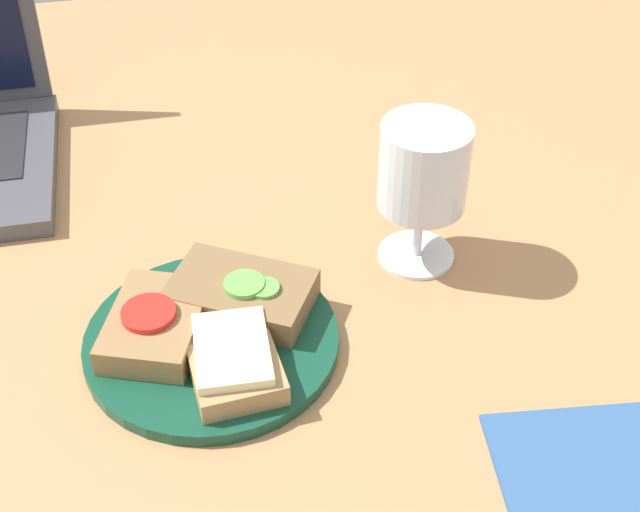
{
  "coord_description": "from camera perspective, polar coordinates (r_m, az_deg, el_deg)",
  "views": [
    {
      "loc": [
        -8.56,
        -58.97,
        57.36
      ],
      "look_at": [
        3.56,
        -0.74,
        8.0
      ],
      "focal_mm": 50.0,
      "sensor_mm": 36.0,
      "label": 1
    }
  ],
  "objects": [
    {
      "name": "wooden_table",
      "position": [
        0.82,
        -2.56,
        -3.51
      ],
      "size": [
        140.0,
        140.0,
        3.0
      ],
      "primitive_type": "cube",
      "color": "#B27F51",
      "rests_on": "ground"
    },
    {
      "name": "plate",
      "position": [
        0.76,
        -6.94,
        -5.41
      ],
      "size": [
        21.6,
        21.6,
        1.22
      ],
      "primitive_type": "cylinder",
      "color": "#144733",
      "rests_on": "wooden_table"
    },
    {
      "name": "sandwich_with_cucumber",
      "position": [
        0.78,
        -5.04,
        -2.39
      ],
      "size": [
        14.21,
        12.63,
        3.09
      ],
      "color": "brown",
      "rests_on": "plate"
    },
    {
      "name": "sandwich_with_tomato",
      "position": [
        0.76,
        -10.49,
        -4.27
      ],
      "size": [
        10.59,
        12.4,
        3.05
      ],
      "color": "#937047",
      "rests_on": "plate"
    },
    {
      "name": "sandwich_with_cheese",
      "position": [
        0.72,
        -5.61,
        -6.57
      ],
      "size": [
        7.76,
        10.35,
        2.88
      ],
      "color": "#A88456",
      "rests_on": "plate"
    },
    {
      "name": "wine_glass",
      "position": [
        0.8,
        6.63,
        5.24
      ],
      "size": [
        8.11,
        8.11,
        14.35
      ],
      "color": "white",
      "rests_on": "wooden_table"
    },
    {
      "name": "napkin",
      "position": [
        0.7,
        17.21,
        -13.57
      ],
      "size": [
        15.4,
        15.01,
        0.4
      ],
      "primitive_type": "cube",
      "rotation": [
        0.0,
        0.0,
        -0.11
      ],
      "color": "#33598C",
      "rests_on": "wooden_table"
    }
  ]
}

